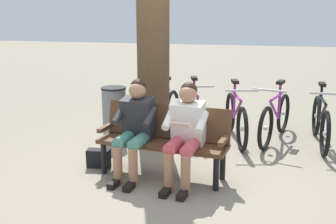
{
  "coord_description": "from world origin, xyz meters",
  "views": [
    {
      "loc": [
        -1.16,
        4.61,
        2.0
      ],
      "look_at": [
        0.01,
        -0.2,
        0.75
      ],
      "focal_mm": 42.98,
      "sensor_mm": 36.0,
      "label": 1
    }
  ],
  "objects_px": {
    "handbag": "(99,158)",
    "bicycle_blue": "(195,113)",
    "person_reading": "(185,129)",
    "bicycle_orange": "(275,119)",
    "person_companion": "(135,124)",
    "litter_bin": "(114,114)",
    "tree_trunk": "(153,22)",
    "bench": "(164,135)",
    "bicycle_silver": "(320,122)",
    "bicycle_purple": "(163,114)",
    "bicycle_red": "(236,118)"
  },
  "relations": [
    {
      "from": "person_reading",
      "to": "tree_trunk",
      "type": "height_order",
      "value": "tree_trunk"
    },
    {
      "from": "person_reading",
      "to": "person_companion",
      "type": "xyz_separation_m",
      "value": [
        0.64,
        -0.07,
        -0.0
      ]
    },
    {
      "from": "bicycle_red",
      "to": "bicycle_purple",
      "type": "distance_m",
      "value": 1.18
    },
    {
      "from": "bicycle_silver",
      "to": "bicycle_purple",
      "type": "relative_size",
      "value": 1.0
    },
    {
      "from": "tree_trunk",
      "to": "bicycle_silver",
      "type": "relative_size",
      "value": 2.19
    },
    {
      "from": "bicycle_silver",
      "to": "bicycle_blue",
      "type": "bearing_deg",
      "value": -93.33
    },
    {
      "from": "handbag",
      "to": "bicycle_silver",
      "type": "distance_m",
      "value": 3.36
    },
    {
      "from": "tree_trunk",
      "to": "bench",
      "type": "bearing_deg",
      "value": 112.4
    },
    {
      "from": "tree_trunk",
      "to": "bicycle_orange",
      "type": "distance_m",
      "value": 2.42
    },
    {
      "from": "handbag",
      "to": "bicycle_silver",
      "type": "height_order",
      "value": "bicycle_silver"
    },
    {
      "from": "tree_trunk",
      "to": "litter_bin",
      "type": "distance_m",
      "value": 1.57
    },
    {
      "from": "bicycle_silver",
      "to": "bicycle_red",
      "type": "bearing_deg",
      "value": -87.65
    },
    {
      "from": "handbag",
      "to": "litter_bin",
      "type": "height_order",
      "value": "litter_bin"
    },
    {
      "from": "bicycle_silver",
      "to": "bicycle_orange",
      "type": "bearing_deg",
      "value": -94.87
    },
    {
      "from": "handbag",
      "to": "bicycle_silver",
      "type": "bearing_deg",
      "value": -150.63
    },
    {
      "from": "person_reading",
      "to": "bicycle_silver",
      "type": "distance_m",
      "value": 2.55
    },
    {
      "from": "tree_trunk",
      "to": "person_reading",
      "type": "bearing_deg",
      "value": 120.46
    },
    {
      "from": "bench",
      "to": "handbag",
      "type": "relative_size",
      "value": 5.48
    },
    {
      "from": "tree_trunk",
      "to": "bicycle_orange",
      "type": "height_order",
      "value": "tree_trunk"
    },
    {
      "from": "bicycle_silver",
      "to": "bicycle_orange",
      "type": "height_order",
      "value": "same"
    },
    {
      "from": "bicycle_red",
      "to": "tree_trunk",
      "type": "bearing_deg",
      "value": -79.77
    },
    {
      "from": "handbag",
      "to": "bicycle_red",
      "type": "xyz_separation_m",
      "value": [
        -1.65,
        -1.58,
        0.24
      ]
    },
    {
      "from": "handbag",
      "to": "bicycle_purple",
      "type": "relative_size",
      "value": 0.18
    },
    {
      "from": "litter_bin",
      "to": "person_companion",
      "type": "bearing_deg",
      "value": 121.07
    },
    {
      "from": "handbag",
      "to": "tree_trunk",
      "type": "height_order",
      "value": "tree_trunk"
    },
    {
      "from": "tree_trunk",
      "to": "bicycle_orange",
      "type": "bearing_deg",
      "value": -159.57
    },
    {
      "from": "bicycle_red",
      "to": "bicycle_purple",
      "type": "xyz_separation_m",
      "value": [
        1.18,
        0.03,
        0.0
      ]
    },
    {
      "from": "person_companion",
      "to": "bicycle_red",
      "type": "xyz_separation_m",
      "value": [
        -1.09,
        -1.73,
        -0.3
      ]
    },
    {
      "from": "handbag",
      "to": "litter_bin",
      "type": "bearing_deg",
      "value": -79.57
    },
    {
      "from": "litter_bin",
      "to": "bicycle_purple",
      "type": "relative_size",
      "value": 0.51
    },
    {
      "from": "litter_bin",
      "to": "person_reading",
      "type": "bearing_deg",
      "value": 136.12
    },
    {
      "from": "tree_trunk",
      "to": "litter_bin",
      "type": "relative_size",
      "value": 4.33
    },
    {
      "from": "bicycle_silver",
      "to": "bicycle_orange",
      "type": "relative_size",
      "value": 1.03
    },
    {
      "from": "bench",
      "to": "bicycle_silver",
      "type": "height_order",
      "value": "bicycle_silver"
    },
    {
      "from": "bicycle_silver",
      "to": "bicycle_red",
      "type": "height_order",
      "value": "same"
    },
    {
      "from": "bicycle_purple",
      "to": "litter_bin",
      "type": "bearing_deg",
      "value": -54.05
    },
    {
      "from": "person_reading",
      "to": "bicycle_orange",
      "type": "relative_size",
      "value": 0.74
    },
    {
      "from": "tree_trunk",
      "to": "person_companion",
      "type": "bearing_deg",
      "value": 94.76
    },
    {
      "from": "tree_trunk",
      "to": "bicycle_silver",
      "type": "height_order",
      "value": "tree_trunk"
    },
    {
      "from": "handbag",
      "to": "bicycle_blue",
      "type": "bearing_deg",
      "value": -119.13
    },
    {
      "from": "litter_bin",
      "to": "bicycle_silver",
      "type": "height_order",
      "value": "bicycle_silver"
    },
    {
      "from": "person_companion",
      "to": "litter_bin",
      "type": "distance_m",
      "value": 1.51
    },
    {
      "from": "bicycle_red",
      "to": "litter_bin",
      "type": "bearing_deg",
      "value": -91.27
    },
    {
      "from": "bicycle_blue",
      "to": "person_reading",
      "type": "bearing_deg",
      "value": -10.15
    },
    {
      "from": "bicycle_silver",
      "to": "bicycle_purple",
      "type": "distance_m",
      "value": 2.45
    },
    {
      "from": "bicycle_silver",
      "to": "bicycle_red",
      "type": "distance_m",
      "value": 1.27
    },
    {
      "from": "bicycle_silver",
      "to": "bench",
      "type": "bearing_deg",
      "value": -50.98
    },
    {
      "from": "bicycle_silver",
      "to": "handbag",
      "type": "bearing_deg",
      "value": -61.05
    },
    {
      "from": "person_companion",
      "to": "bicycle_blue",
      "type": "bearing_deg",
      "value": -95.71
    },
    {
      "from": "handbag",
      "to": "bicycle_purple",
      "type": "distance_m",
      "value": 1.64
    }
  ]
}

